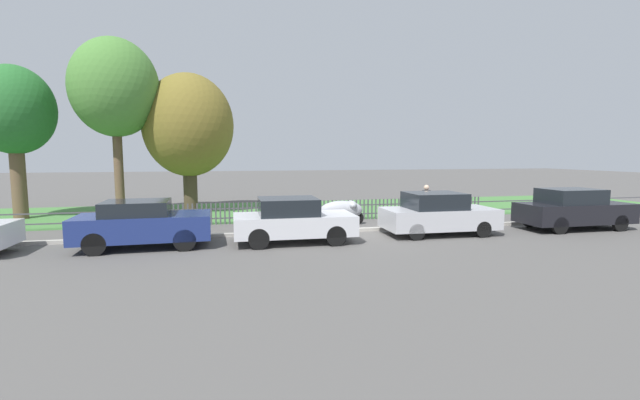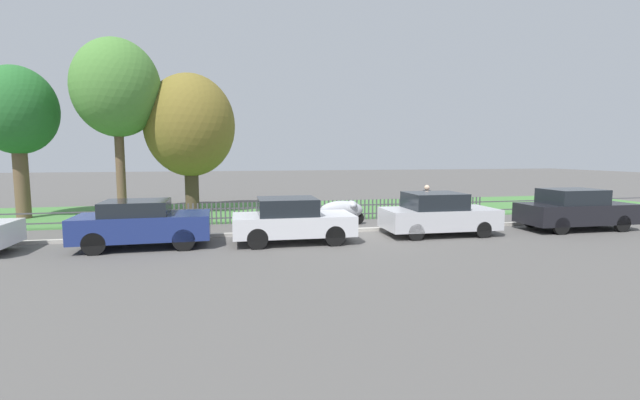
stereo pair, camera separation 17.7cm
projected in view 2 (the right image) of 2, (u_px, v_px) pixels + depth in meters
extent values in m
plane|color=#565451|center=(349.00, 232.00, 15.58)|extent=(120.00, 120.00, 0.00)
cube|color=#B2ADA3|center=(348.00, 230.00, 15.67)|extent=(39.32, 0.20, 0.12)
cube|color=#477F3D|center=(313.00, 209.00, 22.08)|extent=(39.32, 7.67, 0.01)
cube|color=#4C4C51|center=(331.00, 215.00, 18.35)|extent=(39.32, 0.03, 0.05)
cube|color=#4C4C51|center=(331.00, 206.00, 18.31)|extent=(39.32, 0.03, 0.05)
cube|color=#4C4C51|center=(155.00, 215.00, 16.81)|extent=(0.06, 0.03, 0.88)
cube|color=#4C4C51|center=(160.00, 215.00, 16.85)|extent=(0.06, 0.03, 0.88)
cube|color=#4C4C51|center=(165.00, 215.00, 16.89)|extent=(0.06, 0.03, 0.88)
cube|color=#4C4C51|center=(170.00, 215.00, 16.92)|extent=(0.06, 0.03, 0.88)
cube|color=#4C4C51|center=(174.00, 215.00, 16.96)|extent=(0.06, 0.03, 0.88)
cube|color=#4C4C51|center=(179.00, 215.00, 17.00)|extent=(0.06, 0.03, 0.88)
cube|color=#4C4C51|center=(184.00, 215.00, 17.04)|extent=(0.06, 0.03, 0.88)
cube|color=#4C4C51|center=(189.00, 214.00, 17.08)|extent=(0.06, 0.03, 0.88)
cube|color=#4C4C51|center=(193.00, 214.00, 17.11)|extent=(0.06, 0.03, 0.88)
cube|color=#4C4C51|center=(198.00, 214.00, 17.15)|extent=(0.06, 0.03, 0.88)
cube|color=#4C4C51|center=(203.00, 214.00, 17.19)|extent=(0.06, 0.03, 0.88)
cube|color=#4C4C51|center=(207.00, 214.00, 17.23)|extent=(0.06, 0.03, 0.88)
cube|color=#4C4C51|center=(212.00, 214.00, 17.27)|extent=(0.06, 0.03, 0.88)
cube|color=#4C4C51|center=(216.00, 214.00, 17.30)|extent=(0.06, 0.03, 0.88)
cube|color=#4C4C51|center=(221.00, 213.00, 17.34)|extent=(0.06, 0.03, 0.88)
cube|color=#4C4C51|center=(225.00, 213.00, 17.38)|extent=(0.06, 0.03, 0.88)
cube|color=#4C4C51|center=(230.00, 213.00, 17.42)|extent=(0.06, 0.03, 0.88)
cube|color=#4C4C51|center=(234.00, 213.00, 17.45)|extent=(0.06, 0.03, 0.88)
cube|color=#4C4C51|center=(239.00, 213.00, 17.49)|extent=(0.06, 0.03, 0.88)
cube|color=#4C4C51|center=(243.00, 213.00, 17.53)|extent=(0.06, 0.03, 0.88)
cube|color=#4C4C51|center=(248.00, 213.00, 17.57)|extent=(0.06, 0.03, 0.88)
cube|color=#4C4C51|center=(252.00, 213.00, 17.61)|extent=(0.06, 0.03, 0.88)
cube|color=#4C4C51|center=(257.00, 212.00, 17.64)|extent=(0.06, 0.03, 0.88)
cube|color=#4C4C51|center=(261.00, 212.00, 17.68)|extent=(0.06, 0.03, 0.88)
cube|color=#4C4C51|center=(265.00, 212.00, 17.72)|extent=(0.06, 0.03, 0.88)
cube|color=#4C4C51|center=(270.00, 212.00, 17.76)|extent=(0.06, 0.03, 0.88)
cube|color=#4C4C51|center=(274.00, 212.00, 17.79)|extent=(0.06, 0.03, 0.88)
cube|color=#4C4C51|center=(278.00, 212.00, 17.83)|extent=(0.06, 0.03, 0.88)
cube|color=#4C4C51|center=(283.00, 212.00, 17.87)|extent=(0.06, 0.03, 0.88)
cube|color=#4C4C51|center=(287.00, 212.00, 17.91)|extent=(0.06, 0.03, 0.88)
cube|color=#4C4C51|center=(291.00, 211.00, 17.95)|extent=(0.06, 0.03, 0.88)
cube|color=#4C4C51|center=(295.00, 211.00, 17.98)|extent=(0.06, 0.03, 0.88)
cube|color=#4C4C51|center=(300.00, 211.00, 18.02)|extent=(0.06, 0.03, 0.88)
cube|color=#4C4C51|center=(304.00, 211.00, 18.06)|extent=(0.06, 0.03, 0.88)
cube|color=#4C4C51|center=(308.00, 211.00, 18.10)|extent=(0.06, 0.03, 0.88)
cube|color=#4C4C51|center=(312.00, 211.00, 18.13)|extent=(0.06, 0.03, 0.88)
cube|color=#4C4C51|center=(316.00, 211.00, 18.17)|extent=(0.06, 0.03, 0.88)
cube|color=#4C4C51|center=(320.00, 211.00, 18.21)|extent=(0.06, 0.03, 0.88)
cube|color=#4C4C51|center=(325.00, 211.00, 18.25)|extent=(0.06, 0.03, 0.88)
cube|color=#4C4C51|center=(329.00, 210.00, 18.29)|extent=(0.06, 0.03, 0.88)
cube|color=#4C4C51|center=(333.00, 210.00, 18.32)|extent=(0.06, 0.03, 0.88)
cube|color=#4C4C51|center=(337.00, 210.00, 18.36)|extent=(0.06, 0.03, 0.88)
cube|color=#4C4C51|center=(341.00, 210.00, 18.40)|extent=(0.06, 0.03, 0.88)
cube|color=#4C4C51|center=(345.00, 210.00, 18.44)|extent=(0.06, 0.03, 0.88)
cube|color=#4C4C51|center=(349.00, 210.00, 18.47)|extent=(0.06, 0.03, 0.88)
cube|color=#4C4C51|center=(353.00, 210.00, 18.51)|extent=(0.06, 0.03, 0.88)
cube|color=#4C4C51|center=(357.00, 210.00, 18.55)|extent=(0.06, 0.03, 0.88)
cube|color=#4C4C51|center=(361.00, 210.00, 18.59)|extent=(0.06, 0.03, 0.88)
cube|color=#4C4C51|center=(365.00, 209.00, 18.63)|extent=(0.06, 0.03, 0.88)
cube|color=#4C4C51|center=(369.00, 209.00, 18.66)|extent=(0.06, 0.03, 0.88)
cube|color=#4C4C51|center=(373.00, 209.00, 18.70)|extent=(0.06, 0.03, 0.88)
cube|color=#4C4C51|center=(376.00, 209.00, 18.74)|extent=(0.06, 0.03, 0.88)
cube|color=#4C4C51|center=(380.00, 209.00, 18.78)|extent=(0.06, 0.03, 0.88)
cube|color=#4C4C51|center=(384.00, 209.00, 18.81)|extent=(0.06, 0.03, 0.88)
cube|color=#4C4C51|center=(388.00, 209.00, 18.85)|extent=(0.06, 0.03, 0.88)
cube|color=#4C4C51|center=(392.00, 209.00, 18.89)|extent=(0.06, 0.03, 0.88)
cube|color=#4C4C51|center=(396.00, 209.00, 18.93)|extent=(0.06, 0.03, 0.88)
cube|color=#4C4C51|center=(400.00, 208.00, 18.97)|extent=(0.06, 0.03, 0.88)
cube|color=#4C4C51|center=(403.00, 208.00, 19.00)|extent=(0.06, 0.03, 0.88)
cube|color=#4C4C51|center=(407.00, 208.00, 19.04)|extent=(0.06, 0.03, 0.88)
cube|color=#4C4C51|center=(411.00, 208.00, 19.08)|extent=(0.06, 0.03, 0.88)
cube|color=#4C4C51|center=(415.00, 208.00, 19.12)|extent=(0.06, 0.03, 0.88)
cube|color=#4C4C51|center=(418.00, 208.00, 19.16)|extent=(0.06, 0.03, 0.88)
cube|color=#4C4C51|center=(422.00, 208.00, 19.19)|extent=(0.06, 0.03, 0.88)
cube|color=#4C4C51|center=(426.00, 208.00, 19.23)|extent=(0.06, 0.03, 0.88)
cube|color=#4C4C51|center=(429.00, 208.00, 19.27)|extent=(0.06, 0.03, 0.88)
cube|color=#4C4C51|center=(433.00, 207.00, 19.31)|extent=(0.06, 0.03, 0.88)
cube|color=#4C4C51|center=(437.00, 207.00, 19.34)|extent=(0.06, 0.03, 0.88)
cube|color=#4C4C51|center=(440.00, 207.00, 19.38)|extent=(0.06, 0.03, 0.88)
cube|color=#4C4C51|center=(444.00, 207.00, 19.42)|extent=(0.06, 0.03, 0.88)
cube|color=#4C4C51|center=(448.00, 207.00, 19.46)|extent=(0.06, 0.03, 0.88)
cube|color=#4C4C51|center=(451.00, 207.00, 19.50)|extent=(0.06, 0.03, 0.88)
cube|color=#4C4C51|center=(455.00, 207.00, 19.53)|extent=(0.06, 0.03, 0.88)
cube|color=#4C4C51|center=(458.00, 207.00, 19.57)|extent=(0.06, 0.03, 0.88)
cube|color=#4C4C51|center=(462.00, 207.00, 19.61)|extent=(0.06, 0.03, 0.88)
cube|color=#4C4C51|center=(466.00, 207.00, 19.65)|extent=(0.06, 0.03, 0.88)
cube|color=#4C4C51|center=(469.00, 206.00, 19.68)|extent=(0.06, 0.03, 0.88)
cube|color=#4C4C51|center=(473.00, 206.00, 19.72)|extent=(0.06, 0.03, 0.88)
cube|color=#4C4C51|center=(476.00, 206.00, 19.76)|extent=(0.06, 0.03, 0.88)
cube|color=#4C4C51|center=(480.00, 206.00, 19.80)|extent=(0.06, 0.03, 0.88)
cube|color=navy|center=(144.00, 226.00, 13.03)|extent=(3.94, 1.89, 0.73)
cube|color=black|center=(136.00, 208.00, 12.92)|extent=(1.91, 1.66, 0.43)
cylinder|color=black|center=(187.00, 230.00, 14.15)|extent=(0.65, 0.16, 0.65)
cylinder|color=black|center=(184.00, 240.00, 12.55)|extent=(0.65, 0.16, 0.65)
cylinder|color=black|center=(108.00, 233.00, 13.59)|extent=(0.65, 0.16, 0.65)
cylinder|color=black|center=(94.00, 244.00, 11.98)|extent=(0.65, 0.16, 0.65)
cube|color=silver|center=(293.00, 224.00, 13.76)|extent=(3.86, 1.90, 0.64)
cube|color=black|center=(287.00, 206.00, 13.66)|extent=(1.87, 1.68, 0.53)
cylinder|color=black|center=(324.00, 227.00, 14.84)|extent=(0.64, 0.15, 0.64)
cylinder|color=black|center=(335.00, 236.00, 13.20)|extent=(0.64, 0.15, 0.64)
cylinder|color=black|center=(255.00, 229.00, 14.39)|extent=(0.64, 0.15, 0.64)
cylinder|color=black|center=(258.00, 239.00, 12.74)|extent=(0.64, 0.15, 0.64)
cube|color=#BCBCC1|center=(439.00, 218.00, 15.05)|extent=(3.96, 1.88, 0.70)
cube|color=black|center=(434.00, 201.00, 14.95)|extent=(1.92, 1.66, 0.56)
cylinder|color=black|center=(458.00, 222.00, 16.13)|extent=(0.56, 0.15, 0.56)
cylinder|color=black|center=(483.00, 230.00, 14.51)|extent=(0.56, 0.15, 0.56)
cylinder|color=black|center=(397.00, 224.00, 15.66)|extent=(0.56, 0.15, 0.56)
cylinder|color=black|center=(416.00, 232.00, 14.04)|extent=(0.56, 0.15, 0.56)
cube|color=black|center=(576.00, 213.00, 16.06)|extent=(4.20, 1.71, 0.73)
cube|color=black|center=(572.00, 196.00, 15.95)|extent=(2.02, 1.53, 0.54)
cylinder|color=black|center=(588.00, 218.00, 17.12)|extent=(0.62, 0.14, 0.62)
cylinder|color=black|center=(622.00, 224.00, 15.61)|extent=(0.62, 0.14, 0.62)
cylinder|color=black|center=(531.00, 220.00, 16.59)|extent=(0.62, 0.14, 0.62)
cylinder|color=black|center=(561.00, 226.00, 15.08)|extent=(0.62, 0.14, 0.62)
cylinder|color=black|center=(357.00, 218.00, 17.29)|extent=(0.52, 0.10, 0.52)
cylinder|color=black|center=(325.00, 219.00, 17.00)|extent=(0.52, 0.10, 0.52)
ellipsoid|color=#9EA0A8|center=(341.00, 210.00, 17.11)|extent=(1.80, 0.59, 0.78)
ellipsoid|color=#9EA0A8|center=(352.00, 205.00, 17.18)|extent=(0.42, 0.73, 0.36)
cylinder|color=brown|center=(21.00, 177.00, 18.77)|extent=(0.59, 0.59, 3.69)
ellipsoid|color=#286B2D|center=(16.00, 110.00, 18.47)|extent=(3.30, 3.30, 3.80)
cylinder|color=brown|center=(120.00, 166.00, 19.45)|extent=(0.40, 0.40, 4.59)
ellipsoid|color=#4C8438|center=(117.00, 88.00, 19.08)|extent=(3.78, 3.78, 4.35)
cylinder|color=#473828|center=(192.00, 183.00, 21.02)|extent=(0.66, 0.66, 2.87)
ellipsoid|color=olive|center=(190.00, 125.00, 20.72)|extent=(4.30, 4.30, 4.94)
cylinder|color=slate|center=(428.00, 215.00, 17.10)|extent=(0.15, 0.15, 0.79)
cylinder|color=slate|center=(425.00, 216.00, 16.93)|extent=(0.15, 0.15, 0.79)
cylinder|color=#333338|center=(427.00, 198.00, 16.94)|extent=(0.46, 0.46, 0.62)
sphere|color=beige|center=(427.00, 188.00, 16.89)|extent=(0.21, 0.21, 0.21)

